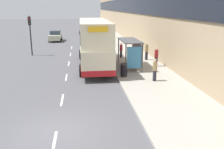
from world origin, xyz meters
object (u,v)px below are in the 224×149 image
double_decker_bus_near (94,42)px  pedestrian_1 (156,57)px  car_0 (84,29)px  pedestrian_at_shelter (147,51)px  car_2 (88,38)px  pedestrian_3 (121,50)px  car_1 (55,36)px  bus_shelter (132,49)px  litter_bin (124,70)px  pedestrian_2 (155,70)px  traffic_light_far_kerb (30,29)px

double_decker_bus_near → pedestrian_1: bearing=-11.5°
car_0 → pedestrian_at_shelter: pedestrian_at_shelter is taller
car_2 → pedestrian_3: bearing=-74.7°
car_1 → pedestrian_3: bearing=118.1°
bus_shelter → double_decker_bus_near: size_ratio=0.38×
litter_bin → car_1: bearing=107.6°
double_decker_bus_near → car_0: size_ratio=2.44×
pedestrian_at_shelter → litter_bin: pedestrian_at_shelter is taller
bus_shelter → litter_bin: 3.22m
car_1 → car_2: car_2 is taller
bus_shelter → car_0: size_ratio=0.93×
pedestrian_1 → pedestrian_3: pedestrian_1 is taller
pedestrian_at_shelter → double_decker_bus_near: bearing=-162.2°
pedestrian_2 → car_1: bearing=110.9°
car_2 → traffic_light_far_kerb: bearing=-128.6°
traffic_light_far_kerb → pedestrian_2: bearing=-48.1°
car_2 → pedestrian_1: pedestrian_1 is taller
bus_shelter → pedestrian_1: bearing=9.2°
car_2 → pedestrian_1: (5.78, -16.05, 0.16)m
bus_shelter → pedestrian_1: 2.53m
pedestrian_1 → traffic_light_far_kerb: 14.80m
pedestrian_2 → litter_bin: bearing=143.3°
car_0 → pedestrian_3: bearing=-82.8°
double_decker_bus_near → pedestrian_2: bearing=-54.5°
car_1 → car_2: size_ratio=1.00×
double_decker_bus_near → pedestrian_2: (4.13, -5.79, -1.30)m
pedestrian_at_shelter → pedestrian_1: (0.14, -2.92, -0.01)m
double_decker_bus_near → pedestrian_1: 5.90m
car_0 → pedestrian_2: 36.55m
pedestrian_at_shelter → traffic_light_far_kerb: traffic_light_far_kerb is taller
double_decker_bus_near → litter_bin: double_decker_bus_near is taller
car_0 → pedestrian_2: bearing=-82.9°
traffic_light_far_kerb → litter_bin: bearing=-50.1°
pedestrian_3 → traffic_light_far_kerb: bearing=161.9°
car_2 → traffic_light_far_kerb: (-6.74, -8.43, 2.17)m
car_1 → pedestrian_at_shelter: size_ratio=2.40×
car_2 → traffic_light_far_kerb: size_ratio=0.94×
pedestrian_2 → traffic_light_far_kerb: 16.60m
car_1 → pedestrian_3: (8.36, -15.69, 0.10)m
traffic_light_far_kerb → double_decker_bus_near: bearing=-43.2°
car_1 → car_2: bearing=142.2°
double_decker_bus_near → traffic_light_far_kerb: traffic_light_far_kerb is taller
car_1 → traffic_light_far_kerb: traffic_light_far_kerb is taller
car_0 → traffic_light_far_kerb: traffic_light_far_kerb is taller
double_decker_bus_near → pedestrian_1: double_decker_bus_near is taller
car_2 → car_1: bearing=142.2°
litter_bin → double_decker_bus_near: bearing=116.0°
pedestrian_2 → pedestrian_3: 9.06m
bus_shelter → double_decker_bus_near: bearing=155.1°
car_1 → pedestrian_1: size_ratio=2.43×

